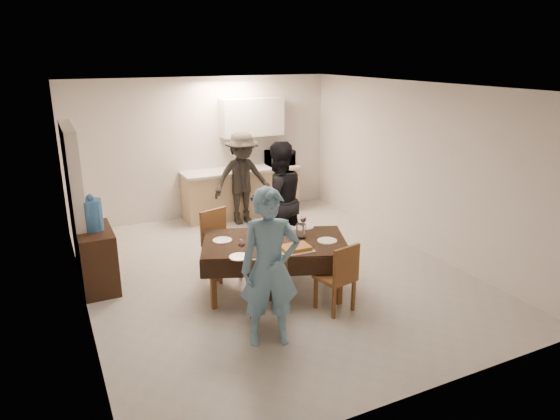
{
  "coord_description": "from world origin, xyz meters",
  "views": [
    {
      "loc": [
        -2.76,
        -5.94,
        3.01
      ],
      "look_at": [
        -0.02,
        -0.3,
        1.03
      ],
      "focal_mm": 32.0,
      "sensor_mm": 36.0,
      "label": 1
    }
  ],
  "objects": [
    {
      "name": "upper_cabinet",
      "position": [
        0.9,
        2.82,
        1.85
      ],
      "size": [
        1.2,
        0.34,
        0.7
      ],
      "primitive_type": "cube",
      "color": "silver",
      "rests_on": "wall_back"
    },
    {
      "name": "chair_near_right",
      "position": [
        0.23,
        -1.38,
        0.54
      ],
      "size": [
        0.47,
        0.48,
        0.47
      ],
      "rotation": [
        0.0,
        0.0,
        0.21
      ],
      "color": "brown",
      "rests_on": "floor"
    },
    {
      "name": "floor",
      "position": [
        0.0,
        0.0,
        0.0
      ],
      "size": [
        5.0,
        6.0,
        0.02
      ],
      "primitive_type": "cube",
      "color": "#A6A6A1",
      "rests_on": "ground"
    },
    {
      "name": "person_kitchen",
      "position": [
        0.45,
        2.23,
        0.84
      ],
      "size": [
        1.08,
        0.62,
        1.68
      ],
      "primitive_type": "imported",
      "color": "black",
      "rests_on": "floor"
    },
    {
      "name": "water_pitcher",
      "position": [
        0.13,
        -0.6,
        0.81
      ],
      "size": [
        0.13,
        0.13,
        0.19
      ],
      "primitive_type": "cylinder",
      "color": "white",
      "rests_on": "dining_table"
    },
    {
      "name": "plate_far_left",
      "position": [
        -0.82,
        -0.25,
        0.72
      ],
      "size": [
        0.24,
        0.24,
        0.01
      ],
      "primitive_type": "cylinder",
      "color": "white",
      "rests_on": "dining_table"
    },
    {
      "name": "kitchen_base_cabinet",
      "position": [
        0.6,
        2.68,
        0.43
      ],
      "size": [
        2.2,
        0.6,
        0.86
      ],
      "primitive_type": "cube",
      "color": "tan",
      "rests_on": "floor"
    },
    {
      "name": "plate_near_left",
      "position": [
        -0.82,
        -0.85,
        0.72
      ],
      "size": [
        0.24,
        0.24,
        0.01
      ],
      "primitive_type": "cylinder",
      "color": "white",
      "rests_on": "dining_table"
    },
    {
      "name": "plate_far_right",
      "position": [
        0.38,
        -0.25,
        0.72
      ],
      "size": [
        0.26,
        0.26,
        0.01
      ],
      "primitive_type": "cylinder",
      "color": "white",
      "rests_on": "dining_table"
    },
    {
      "name": "wall_back",
      "position": [
        0.0,
        3.0,
        1.3
      ],
      "size": [
        5.0,
        0.02,
        2.6
      ],
      "primitive_type": "cube",
      "color": "beige",
      "rests_on": "floor"
    },
    {
      "name": "ceiling",
      "position": [
        0.0,
        0.0,
        2.6
      ],
      "size": [
        5.0,
        6.0,
        0.02
      ],
      "primitive_type": "cube",
      "color": "white",
      "rests_on": "wall_back"
    },
    {
      "name": "microwave",
      "position": [
        1.42,
        2.68,
        1.05
      ],
      "size": [
        0.52,
        0.35,
        0.29
      ],
      "primitive_type": "imported",
      "rotation": [
        0.0,
        0.0,
        3.14
      ],
      "color": "silver",
      "rests_on": "kitchen_worktop"
    },
    {
      "name": "stub_partition",
      "position": [
        -2.42,
        1.2,
        1.05
      ],
      "size": [
        0.15,
        1.4,
        2.1
      ],
      "primitive_type": "cube",
      "color": "beige",
      "rests_on": "floor"
    },
    {
      "name": "wine_bottle",
      "position": [
        -0.27,
        -0.5,
        0.86
      ],
      "size": [
        0.07,
        0.07,
        0.3
      ],
      "primitive_type": null,
      "color": "black",
      "rests_on": "dining_table"
    },
    {
      "name": "salad_bowl",
      "position": [
        0.08,
        -0.37,
        0.75
      ],
      "size": [
        0.19,
        0.19,
        0.07
      ],
      "primitive_type": "cylinder",
      "color": "white",
      "rests_on": "dining_table"
    },
    {
      "name": "wine_glass_c",
      "position": [
        -0.42,
        -0.25,
        0.81
      ],
      "size": [
        0.09,
        0.09,
        0.21
      ],
      "primitive_type": null,
      "color": "white",
      "rests_on": "dining_table"
    },
    {
      "name": "wall_front",
      "position": [
        0.0,
        -3.0,
        1.3
      ],
      "size": [
        5.0,
        0.02,
        2.6
      ],
      "primitive_type": "cube",
      "color": "beige",
      "rests_on": "floor"
    },
    {
      "name": "wall_right",
      "position": [
        2.5,
        0.0,
        1.3
      ],
      "size": [
        0.02,
        6.0,
        2.6
      ],
      "primitive_type": "cube",
      "color": "beige",
      "rests_on": "floor"
    },
    {
      "name": "chair_far_right",
      "position": [
        0.23,
        0.12,
        0.51
      ],
      "size": [
        0.42,
        0.42,
        0.46
      ],
      "rotation": [
        0.0,
        0.0,
        3.26
      ],
      "color": "brown",
      "rests_on": "floor"
    },
    {
      "name": "person_far",
      "position": [
        0.33,
        0.5,
        0.89
      ],
      "size": [
        0.9,
        0.72,
        1.79
      ],
      "primitive_type": "imported",
      "rotation": [
        0.0,
        0.0,
        3.19
      ],
      "color": "black",
      "rests_on": "floor"
    },
    {
      "name": "mushroom_dish",
      "position": [
        -0.27,
        -0.27,
        0.73
      ],
      "size": [
        0.18,
        0.18,
        0.03
      ],
      "primitive_type": "cylinder",
      "color": "white",
      "rests_on": "dining_table"
    },
    {
      "name": "wine_glass_b",
      "position": [
        0.33,
        -0.3,
        0.8
      ],
      "size": [
        0.08,
        0.08,
        0.19
      ],
      "primitive_type": null,
      "color": "white",
      "rests_on": "dining_table"
    },
    {
      "name": "wine_glass_a",
      "position": [
        -0.77,
        -0.8,
        0.81
      ],
      "size": [
        0.09,
        0.09,
        0.21
      ],
      "primitive_type": null,
      "color": "white",
      "rests_on": "dining_table"
    },
    {
      "name": "person_near",
      "position": [
        -0.77,
        -1.6,
        0.86
      ],
      "size": [
        0.72,
        0.58,
        1.73
      ],
      "primitive_type": "imported",
      "rotation": [
        0.0,
        0.0,
        -0.3
      ],
      "color": "#6191B1",
      "rests_on": "floor"
    },
    {
      "name": "chair_near_left",
      "position": [
        -0.67,
        -1.39,
        0.56
      ],
      "size": [
        0.53,
        0.55,
        0.5
      ],
      "rotation": [
        0.0,
        0.0,
        -0.35
      ],
      "color": "brown",
      "rests_on": "floor"
    },
    {
      "name": "plate_near_right",
      "position": [
        0.38,
        -0.85,
        0.72
      ],
      "size": [
        0.25,
        0.25,
        0.01
      ],
      "primitive_type": "cylinder",
      "color": "white",
      "rests_on": "dining_table"
    },
    {
      "name": "chair_far_left",
      "position": [
        -0.67,
        0.11,
        0.57
      ],
      "size": [
        0.53,
        0.54,
        0.51
      ],
      "rotation": [
        0.0,
        0.0,
        3.45
      ],
      "color": "brown",
      "rests_on": "floor"
    },
    {
      "name": "wall_left",
      "position": [
        -2.5,
        0.0,
        1.3
      ],
      "size": [
        0.02,
        6.0,
        2.6
      ],
      "primitive_type": "cube",
      "color": "beige",
      "rests_on": "floor"
    },
    {
      "name": "console",
      "position": [
        -2.28,
        0.6,
        0.41
      ],
      "size": [
        0.44,
        0.88,
        0.82
      ],
      "primitive_type": "cube",
      "color": "black",
      "rests_on": "floor"
    },
    {
      "name": "kitchen_worktop",
      "position": [
        0.6,
        2.68,
        0.89
      ],
      "size": [
        2.24,
        0.64,
        0.05
      ],
      "primitive_type": "cube",
      "color": "#BABAB5",
      "rests_on": "kitchen_base_cabinet"
    },
    {
      "name": "savoury_tart",
      "position": [
        -0.12,
        -0.93,
        0.74
      ],
      "size": [
        0.42,
        0.32,
        0.05
      ],
      "primitive_type": "cube",
      "rotation": [
        0.0,
        0.0,
        -0.04
      ],
      "color": "#BC8137",
      "rests_on": "dining_table"
    },
    {
      "name": "dining_table",
      "position": [
        -0.22,
        -0.55,
        0.68
      ],
      "size": [
        2.08,
        1.65,
        0.71
      ],
      "rotation": [
        0.0,
        0.0,
        -0.37
      ],
      "color": "black",
      "rests_on": "floor"
    },
    {
      "name": "water_jug",
      "position": [
        -2.28,
        0.6,
        1.02
      ],
      "size": [
        0.27,
        0.27,
        0.4
      ],
      "primitive_type": "cylinder",
      "color": "#3776C0",
      "rests_on": "console"
    }
  ]
}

